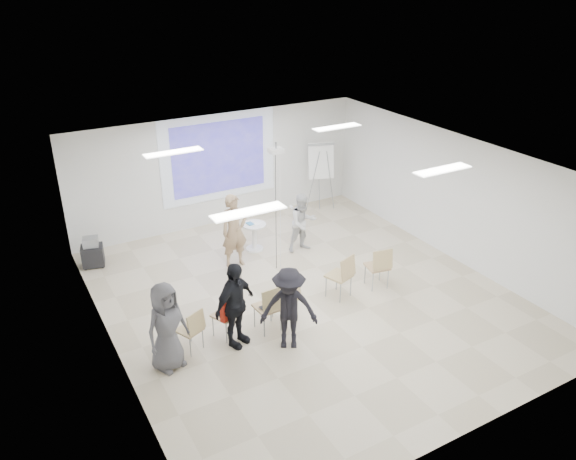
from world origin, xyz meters
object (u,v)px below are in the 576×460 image
player_right (303,220)px  audience_mid (289,304)px  flipchart_easel (321,162)px  audience_left (235,299)px  chair_far_left (192,327)px  audience_outer (166,322)px  pedestal_table (254,235)px  chair_right_far (379,265)px  av_cart (92,253)px  laptop (267,305)px  player_left (234,226)px  chair_center (287,296)px  chair_left_mid (228,312)px  chair_right_inner (342,273)px  chair_left_inner (270,305)px

player_right → audience_mid: bearing=-123.1°
player_right → flipchart_easel: bearing=49.5°
audience_left → chair_far_left: bearing=140.2°
chair_far_left → audience_outer: bearing=177.8°
audience_left → pedestal_table: bearing=33.1°
pedestal_table → flipchart_easel: (2.78, 1.35, 1.05)m
audience_mid → pedestal_table: bearing=103.1°
chair_right_far → av_cart: 6.61m
laptop → av_cart: (-2.39, 4.23, -0.19)m
player_left → chair_center: 2.61m
chair_left_mid → audience_outer: (-1.26, -0.29, 0.39)m
player_left → player_right: (1.77, -0.11, -0.18)m
chair_right_inner → laptop: 1.90m
chair_right_far → av_cart: bearing=151.9°
pedestal_table → laptop: size_ratio=1.99×
chair_far_left → chair_right_inner: size_ratio=0.86×
chair_right_inner → av_cart: size_ratio=1.35×
pedestal_table → av_cart: bearing=163.1°
chair_right_far → audience_left: size_ratio=0.50×
chair_right_inner → laptop: (-1.89, -0.22, -0.06)m
chair_right_far → chair_center: bearing=-167.9°
chair_left_inner → audience_left: bearing=-179.6°
player_right → chair_far_left: player_right is taller
chair_left_inner → chair_center: bearing=16.6°
pedestal_table → chair_right_far: size_ratio=0.74×
chair_left_mid → chair_center: chair_center is taller
laptop → av_cart: 4.86m
chair_center → av_cart: bearing=116.7°
chair_right_inner → laptop: bearing=167.0°
laptop → av_cart: size_ratio=0.49×
chair_center → av_cart: size_ratio=1.27×
pedestal_table → player_right: player_right is taller
laptop → chair_left_mid: bearing=-12.5°
audience_outer → flipchart_easel: size_ratio=0.94×
flipchart_easel → audience_mid: bearing=-108.5°
chair_left_mid → audience_mid: audience_mid is taller
audience_outer → audience_left: bearing=-19.9°
chair_far_left → audience_mid: bearing=-49.1°
chair_center → chair_right_inner: size_ratio=0.94×
player_right → audience_outer: size_ratio=0.88×
player_right → pedestal_table: bearing=151.6°
chair_left_mid → laptop: size_ratio=2.50×
audience_mid → flipchart_easel: bearing=82.8°
pedestal_table → audience_mid: size_ratio=0.39×
chair_left_inner → player_left: bearing=75.6°
chair_far_left → audience_outer: audience_outer is taller
chair_left_inner → av_cart: (-2.39, 4.34, -0.25)m
av_cart → chair_left_inner: bearing=-47.0°
chair_far_left → audience_mid: (1.59, -0.73, 0.41)m
chair_far_left → chair_left_inner: size_ratio=0.86×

